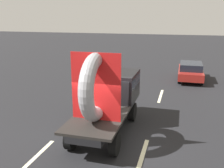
{
  "coord_description": "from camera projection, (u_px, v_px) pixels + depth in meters",
  "views": [
    {
      "loc": [
        2.79,
        -9.15,
        4.92
      ],
      "look_at": [
        -0.2,
        1.61,
        1.91
      ],
      "focal_mm": 41.0,
      "sensor_mm": 36.0,
      "label": 1
    }
  ],
  "objects": [
    {
      "name": "lane_dash_right_far",
      "position": [
        161.0,
        96.0,
        16.09
      ],
      "size": [
        0.16,
        2.71,
        0.01
      ],
      "primitive_type": "cube",
      "rotation": [
        0.0,
        0.0,
        1.57
      ],
      "color": "beige",
      "rests_on": "ground_plane"
    },
    {
      "name": "lane_dash_right_near",
      "position": [
        142.0,
        156.0,
        9.2
      ],
      "size": [
        0.16,
        2.61,
        0.01
      ],
      "primitive_type": "cube",
      "rotation": [
        0.0,
        0.0,
        1.57
      ],
      "color": "beige",
      "rests_on": "ground_plane"
    },
    {
      "name": "lane_dash_left_near",
      "position": [
        39.0,
        154.0,
        9.35
      ],
      "size": [
        0.16,
        2.11,
        0.01
      ],
      "primitive_type": "cube",
      "rotation": [
        0.0,
        0.0,
        1.57
      ],
      "color": "beige",
      "rests_on": "ground_plane"
    },
    {
      "name": "lane_dash_left_far",
      "position": [
        103.0,
        93.0,
        16.73
      ],
      "size": [
        0.16,
        2.68,
        0.01
      ],
      "primitive_type": "cube",
      "rotation": [
        0.0,
        0.0,
        1.57
      ],
      "color": "beige",
      "rests_on": "ground_plane"
    },
    {
      "name": "distant_sedan",
      "position": [
        191.0,
        71.0,
        19.83
      ],
      "size": [
        1.8,
        4.2,
        1.37
      ],
      "color": "black",
      "rests_on": "ground_plane"
    },
    {
      "name": "flatbed_truck",
      "position": [
        109.0,
        92.0,
        11.14
      ],
      "size": [
        2.02,
        5.36,
        3.65
      ],
      "color": "black",
      "rests_on": "ground_plane"
    },
    {
      "name": "ground_plane",
      "position": [
        106.0,
        139.0,
        10.52
      ],
      "size": [
        120.0,
        120.0,
        0.0
      ],
      "primitive_type": "plane",
      "color": "black"
    }
  ]
}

